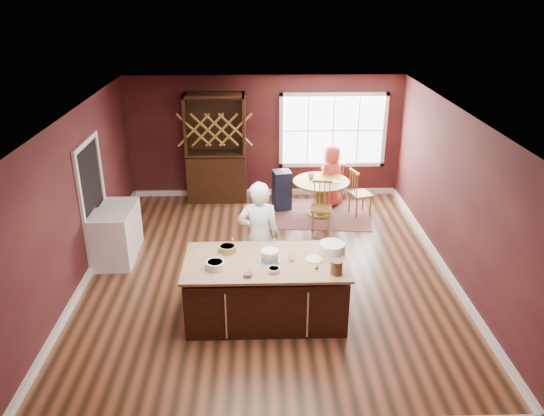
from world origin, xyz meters
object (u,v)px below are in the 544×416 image
Objects in this scene: toddler at (284,173)px; hutch at (216,149)px; seated_woman at (332,176)px; baker at (259,237)px; chair_north at (334,181)px; chair_south at (321,206)px; washer at (112,240)px; layer_cake at (270,255)px; kitchen_island at (266,290)px; dryer at (121,226)px; chair_east at (361,192)px; high_chair at (282,189)px; dining_table at (321,191)px.

hutch is (-1.45, 0.55, 0.37)m from toddler.
baker is at bearing 27.85° from seated_woman.
chair_north is 0.39× the size of hutch.
toddler is at bearing 130.61° from chair_south.
washer is (-3.71, -1.31, -0.02)m from chair_south.
layer_cake is 3.10m from chair_south.
kitchen_island is at bearing 63.81° from chair_north.
chair_south is 1.11× the size of dryer.
layer_cake is at bearing -39.86° from dryer.
layer_cake is 4.12m from chair_east.
hutch reaches higher than layer_cake.
chair_east is 1.06× the size of washer.
layer_cake is at bearing -30.62° from washer.
seated_woman is 5.18× the size of toddler.
washer is at bearing -154.35° from high_chair.
hutch is 2.66× the size of dryer.
hutch reaches higher than chair_east.
kitchen_island is at bearing -102.64° from chair_south.
chair_east is at bearing -16.86° from hutch.
baker is 1.91× the size of washer.
chair_south reaches higher than toddler.
seated_woman is at bearing 60.95° from dining_table.
toddler reaches higher than chair_north.
chair_south is 0.42× the size of hutch.
washer is at bearing -18.56° from baker.
toddler is 3.52m from dryer.
high_chair is 1.00× the size of dryer.
seated_woman is at bearing -116.01° from baker.
seated_woman is 1.43× the size of washer.
baker reaches higher than chair_east.
kitchen_island is 8.83× the size of toddler.
hutch is (-2.12, 1.63, 0.69)m from chair_south.
kitchen_island is 4.64m from chair_north.
seated_woman is at bearing 25.16° from dryer.
hutch reaches higher than baker.
hutch reaches higher than high_chair.
dining_table is at bearing -22.31° from hutch.
layer_cake is 0.36× the size of chair_south.
chair_east is at bearing 16.73° from dryer.
dryer reaches higher than high_chair.
hutch is (-0.90, 3.74, 0.28)m from baker.
washer is at bearing -90.00° from dryer.
hutch is at bearing 61.67° from washer.
kitchen_island is 6.57× the size of layer_cake.
chair_north is (1.67, 3.57, -0.44)m from baker.
layer_cake is at bearing -108.00° from high_chair.
toddler is at bearing 38.26° from washer.
kitchen_island is at bearing -108.26° from dining_table.
toddler is (-0.68, 1.08, 0.32)m from chair_south.
high_chair is at bearing 38.52° from washer.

